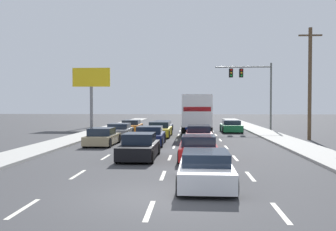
% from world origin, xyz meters
% --- Properties ---
extents(ground_plane, '(140.00, 140.00, 0.00)m').
position_xyz_m(ground_plane, '(0.00, 25.00, 0.00)').
color(ground_plane, '#3D3D3F').
extents(sidewalk_right, '(2.44, 80.00, 0.14)m').
position_xyz_m(sidewalk_right, '(8.17, 20.00, 0.07)').
color(sidewalk_right, '#B2AFA8').
rests_on(sidewalk_right, ground_plane).
extents(sidewalk_left, '(2.44, 80.00, 0.14)m').
position_xyz_m(sidewalk_left, '(-8.17, 20.00, 0.07)').
color(sidewalk_left, '#B2AFA8').
rests_on(sidewalk_left, ground_plane).
extents(lane_markings, '(6.94, 62.00, 0.01)m').
position_xyz_m(lane_markings, '(-0.00, 23.55, 0.00)').
color(lane_markings, silver).
rests_on(lane_markings, ground_plane).
extents(car_orange, '(1.96, 4.54, 1.17)m').
position_xyz_m(car_orange, '(-4.97, 27.49, 0.55)').
color(car_orange, orange).
rests_on(car_orange, ground_plane).
extents(car_gray, '(1.99, 4.52, 1.16)m').
position_xyz_m(car_gray, '(-4.97, 20.85, 0.55)').
color(car_gray, slate).
rests_on(car_gray, ground_plane).
extents(car_tan, '(1.87, 4.22, 1.20)m').
position_xyz_m(car_tan, '(-4.92, 14.32, 0.55)').
color(car_tan, tan).
rests_on(car_tan, ground_plane).
extents(car_silver, '(1.89, 4.63, 1.13)m').
position_xyz_m(car_silver, '(-1.73, 27.72, 0.53)').
color(car_silver, '#B7BABF').
rests_on(car_silver, ground_plane).
extents(car_yellow, '(2.04, 4.59, 1.29)m').
position_xyz_m(car_yellow, '(-1.57, 21.39, 0.59)').
color(car_yellow, yellow).
rests_on(car_yellow, ground_plane).
extents(car_navy, '(2.01, 4.52, 1.28)m').
position_xyz_m(car_navy, '(-1.71, 14.80, 0.58)').
color(car_navy, '#141E4C').
rests_on(car_navy, ground_plane).
extents(car_black, '(1.88, 4.51, 1.31)m').
position_xyz_m(car_black, '(-1.56, 8.19, 0.58)').
color(car_black, black).
rests_on(car_black, ground_plane).
extents(box_truck, '(2.72, 9.29, 3.60)m').
position_xyz_m(box_truck, '(1.65, 23.56, 2.08)').
color(box_truck, white).
rests_on(box_truck, ground_plane).
extents(car_maroon, '(1.92, 4.32, 1.29)m').
position_xyz_m(car_maroon, '(1.67, 15.87, 0.60)').
color(car_maroon, maroon).
rests_on(car_maroon, ground_plane).
extents(car_red, '(1.99, 4.40, 1.23)m').
position_xyz_m(car_red, '(1.47, 8.02, 0.56)').
color(car_red, red).
rests_on(car_red, ground_plane).
extents(car_white, '(1.93, 4.36, 1.19)m').
position_xyz_m(car_white, '(1.60, 1.80, 0.56)').
color(car_white, white).
rests_on(car_white, ground_plane).
extents(car_green, '(2.00, 4.17, 1.19)m').
position_xyz_m(car_green, '(5.13, 27.02, 0.55)').
color(car_green, '#196B38').
rests_on(car_green, ground_plane).
extents(traffic_signal_mast, '(6.15, 0.69, 7.29)m').
position_xyz_m(traffic_signal_mast, '(7.40, 30.91, 5.45)').
color(traffic_signal_mast, '#595B56').
rests_on(traffic_signal_mast, ground_plane).
extents(utility_pole_mid, '(1.80, 0.28, 8.75)m').
position_xyz_m(utility_pole_mid, '(10.37, 19.08, 4.51)').
color(utility_pole_mid, brown).
rests_on(utility_pole_mid, ground_plane).
extents(roadside_billboard, '(4.54, 0.36, 7.16)m').
position_xyz_m(roadside_billboard, '(-10.84, 34.09, 5.18)').
color(roadside_billboard, slate).
rests_on(roadside_billboard, ground_plane).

